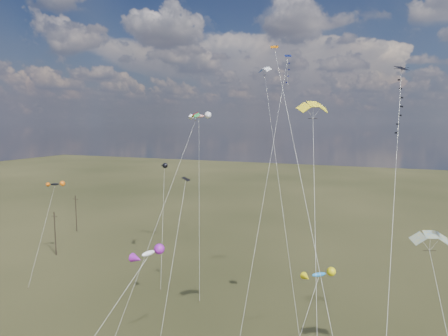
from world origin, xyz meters
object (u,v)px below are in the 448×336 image
at_px(utility_pole_near, 55,233).
at_px(utility_pole_far, 76,213).
at_px(parafoil_yellow, 313,105).
at_px(novelty_black_orange, 55,185).
at_px(diamond_black_high, 399,118).

bearing_deg(utility_pole_near, utility_pole_far, 119.74).
xyz_separation_m(parafoil_yellow, novelty_black_orange, (-45.97, 15.72, -12.10)).
bearing_deg(utility_pole_near, diamond_black_high, -15.48).
relative_size(utility_pole_near, novelty_black_orange, 0.57).
bearing_deg(parafoil_yellow, novelty_black_orange, 161.13).
bearing_deg(diamond_black_high, novelty_black_orange, 166.11).
xyz_separation_m(utility_pole_near, novelty_black_orange, (2.93, -2.38, 9.46)).
bearing_deg(parafoil_yellow, utility_pole_far, 150.57).
bearing_deg(diamond_black_high, parafoil_yellow, -159.20).
height_order(utility_pole_near, diamond_black_high, diamond_black_high).
xyz_separation_m(utility_pole_near, diamond_black_high, (55.84, -15.47, 20.50)).
xyz_separation_m(diamond_black_high, novelty_black_orange, (-52.91, 13.08, -11.04)).
distance_m(utility_pole_near, parafoil_yellow, 56.43).
relative_size(utility_pole_near, parafoil_yellow, 0.30).
height_order(utility_pole_near, utility_pole_far, same).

